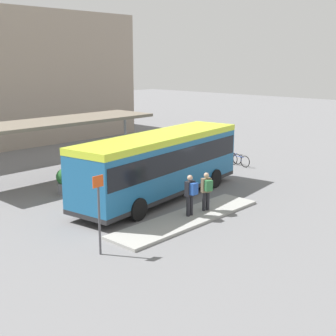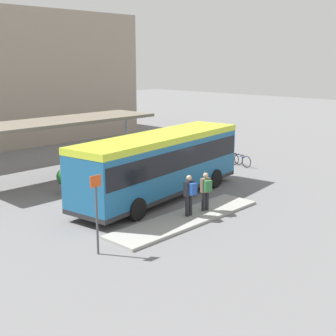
# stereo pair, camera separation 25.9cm
# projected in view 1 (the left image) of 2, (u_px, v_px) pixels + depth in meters

# --- Properties ---
(ground_plane) EXTENTS (120.00, 120.00, 0.00)m
(ground_plane) POSITION_uv_depth(u_px,v_px,m) (161.00, 198.00, 22.68)
(ground_plane) COLOR slate
(curb_island) EXTENTS (7.73, 1.80, 0.12)m
(curb_island) POSITION_uv_depth(u_px,v_px,m) (187.00, 218.00, 19.59)
(curb_island) COLOR #9E9E99
(curb_island) RESTS_ON ground_plane
(city_bus) EXTENTS (10.47, 3.69, 3.11)m
(city_bus) POSITION_uv_depth(u_px,v_px,m) (161.00, 161.00, 22.27)
(city_bus) COLOR #1E6093
(city_bus) RESTS_ON ground_plane
(pedestrian_waiting) EXTENTS (0.43, 0.45, 1.76)m
(pedestrian_waiting) POSITION_uv_depth(u_px,v_px,m) (191.00, 193.00, 19.48)
(pedestrian_waiting) COLOR #232328
(pedestrian_waiting) RESTS_ON curb_island
(pedestrian_companion) EXTENTS (0.50, 0.53, 1.69)m
(pedestrian_companion) POSITION_uv_depth(u_px,v_px,m) (207.00, 189.00, 20.17)
(pedestrian_companion) COLOR #232328
(pedestrian_companion) RESTS_ON curb_island
(bicycle_blue) EXTENTS (0.48, 1.74, 0.75)m
(bicycle_blue) POSITION_uv_depth(u_px,v_px,m) (239.00, 160.00, 29.38)
(bicycle_blue) COLOR black
(bicycle_blue) RESTS_ON ground_plane
(bicycle_orange) EXTENTS (0.48, 1.63, 0.70)m
(bicycle_orange) POSITION_uv_depth(u_px,v_px,m) (231.00, 158.00, 30.14)
(bicycle_orange) COLOR black
(bicycle_orange) RESTS_ON ground_plane
(bicycle_red) EXTENTS (0.48, 1.59, 0.69)m
(bicycle_red) POSITION_uv_depth(u_px,v_px,m) (222.00, 156.00, 30.71)
(bicycle_red) COLOR black
(bicycle_red) RESTS_ON ground_plane
(bicycle_black) EXTENTS (0.48, 1.67, 0.73)m
(bicycle_black) POSITION_uv_depth(u_px,v_px,m) (211.00, 154.00, 31.15)
(bicycle_black) COLOR black
(bicycle_black) RESTS_ON ground_plane
(station_shelter) EXTENTS (11.58, 3.30, 3.28)m
(station_shelter) POSITION_uv_depth(u_px,v_px,m) (59.00, 122.00, 25.96)
(station_shelter) COLOR #706656
(station_shelter) RESTS_ON ground_plane
(potted_planter_near_shelter) EXTENTS (0.83, 0.83, 1.29)m
(potted_planter_near_shelter) POSITION_uv_depth(u_px,v_px,m) (65.00, 181.00, 23.20)
(potted_planter_near_shelter) COLOR slate
(potted_planter_near_shelter) RESTS_ON ground_plane
(potted_planter_far_side) EXTENTS (0.74, 0.74, 1.11)m
(potted_planter_far_side) POSITION_uv_depth(u_px,v_px,m) (86.00, 178.00, 24.22)
(potted_planter_far_side) COLOR slate
(potted_planter_far_side) RESTS_ON ground_plane
(platform_sign) EXTENTS (0.44, 0.08, 2.80)m
(platform_sign) POSITION_uv_depth(u_px,v_px,m) (99.00, 211.00, 15.77)
(platform_sign) COLOR #4C4C51
(platform_sign) RESTS_ON ground_plane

